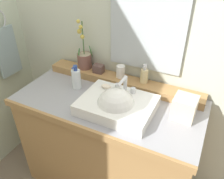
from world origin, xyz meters
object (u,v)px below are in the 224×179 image
(potted_plant, at_px, (84,58))
(soap_dispenser, at_px, (144,75))
(tissue_box, at_px, (184,108))
(hand_towel, at_px, (7,52))
(soap_bar, at_px, (106,86))
(sink_basin, at_px, (116,106))
(trinket_box, at_px, (99,69))
(lotion_bottle, at_px, (76,78))
(tumbler_cup, at_px, (121,72))

(potted_plant, bearing_deg, soap_dispenser, -0.57)
(tissue_box, bearing_deg, hand_towel, 179.43)
(soap_bar, bearing_deg, sink_basin, -39.65)
(potted_plant, bearing_deg, tissue_box, -13.48)
(trinket_box, bearing_deg, soap_dispenser, 1.77)
(trinket_box, height_order, tissue_box, tissue_box)
(soap_dispenser, height_order, tissue_box, soap_dispenser)
(soap_bar, xyz_separation_m, lotion_bottle, (-0.24, 0.01, -0.01))
(lotion_bottle, bearing_deg, soap_bar, -3.13)
(trinket_box, xyz_separation_m, tissue_box, (0.67, -0.17, -0.02))
(soap_dispenser, distance_m, trinket_box, 0.35)
(potted_plant, bearing_deg, lotion_bottle, -74.93)
(lotion_bottle, bearing_deg, trinket_box, 66.11)
(tissue_box, bearing_deg, sink_basin, -162.30)
(soap_dispenser, distance_m, lotion_bottle, 0.47)
(hand_towel, bearing_deg, tumbler_cup, 10.25)
(tumbler_cup, bearing_deg, lotion_bottle, -143.84)
(trinket_box, bearing_deg, soap_bar, -50.00)
(soap_dispenser, xyz_separation_m, lotion_bottle, (-0.43, -0.19, -0.04))
(soap_bar, xyz_separation_m, hand_towel, (-0.91, 0.03, 0.05))
(potted_plant, xyz_separation_m, soap_dispenser, (0.48, -0.00, -0.03))
(lotion_bottle, bearing_deg, soap_dispenser, 24.15)
(potted_plant, xyz_separation_m, tissue_box, (0.80, -0.19, -0.07))
(lotion_bottle, height_order, hand_towel, hand_towel)
(soap_bar, relative_size, hand_towel, 0.18)
(soap_bar, xyz_separation_m, trinket_box, (-0.16, 0.19, 0.00))
(soap_bar, height_order, potted_plant, potted_plant)
(tumbler_cup, relative_size, tissue_box, 0.65)
(soap_dispenser, height_order, tumbler_cup, soap_dispenser)
(trinket_box, xyz_separation_m, hand_towel, (-0.75, -0.16, 0.05))
(soap_bar, height_order, tissue_box, tissue_box)
(soap_bar, relative_size, soap_dispenser, 0.52)
(soap_dispenser, distance_m, hand_towel, 1.11)
(soap_bar, relative_size, tissue_box, 0.51)
(soap_dispenser, relative_size, tissue_box, 0.98)
(sink_basin, height_order, potted_plant, potted_plant)
(lotion_bottle, relative_size, hand_towel, 0.45)
(tumbler_cup, bearing_deg, potted_plant, 177.95)
(tumbler_cup, distance_m, trinket_box, 0.18)
(soap_dispenser, height_order, trinket_box, soap_dispenser)
(potted_plant, bearing_deg, hand_towel, -163.85)
(soap_bar, distance_m, soap_dispenser, 0.28)
(trinket_box, bearing_deg, tumbler_cup, 2.06)
(trinket_box, bearing_deg, tissue_box, -15.06)
(trinket_box, height_order, hand_towel, hand_towel)
(soap_bar, xyz_separation_m, tumbler_cup, (0.01, 0.20, 0.02))
(trinket_box, distance_m, lotion_bottle, 0.20)
(soap_bar, height_order, soap_dispenser, soap_dispenser)
(soap_dispenser, distance_m, tissue_box, 0.37)
(soap_bar, height_order, hand_towel, hand_towel)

